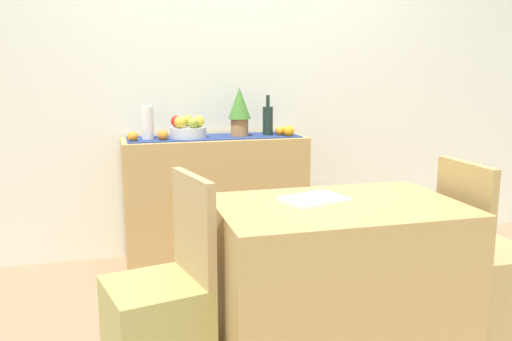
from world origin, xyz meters
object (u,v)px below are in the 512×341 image
object	(u,v)px
potted_plant	(239,110)
dining_table	(337,281)
ceramic_vase	(148,123)
sideboard_console	(215,200)
chair_near_window	(160,323)
chair_by_corner	(486,284)
open_book	(314,200)
wine_bottle	(268,120)
fruit_bowl	(188,132)

from	to	relation	value
potted_plant	dining_table	xyz separation A→B (m)	(0.12, -1.42, -0.68)
potted_plant	ceramic_vase	bearing A→B (deg)	180.00
sideboard_console	ceramic_vase	xyz separation A→B (m)	(-0.44, 0.00, 0.54)
chair_near_window	chair_by_corner	bearing A→B (deg)	-0.15
dining_table	open_book	bearing A→B (deg)	144.85
wine_bottle	chair_near_window	xyz separation A→B (m)	(-0.89, -1.42, -0.71)
fruit_bowl	ceramic_vase	size ratio (longest dim) A/B	1.12
fruit_bowl	open_book	xyz separation A→B (m)	(0.38, -1.35, -0.16)
chair_by_corner	wine_bottle	bearing A→B (deg)	117.39
sideboard_console	wine_bottle	size ratio (longest dim) A/B	4.41
dining_table	potted_plant	bearing A→B (deg)	94.96
sideboard_console	chair_near_window	world-z (taller)	chair_near_window
fruit_bowl	chair_by_corner	size ratio (longest dim) A/B	0.27
potted_plant	dining_table	distance (m)	1.58
dining_table	chair_near_window	bearing A→B (deg)	179.74
wine_bottle	potted_plant	xyz separation A→B (m)	(-0.20, -0.00, 0.08)
dining_table	ceramic_vase	bearing A→B (deg)	117.57
fruit_bowl	ceramic_vase	bearing A→B (deg)	180.00
ceramic_vase	open_book	distance (m)	1.52
chair_by_corner	ceramic_vase	bearing A→B (deg)	137.59
wine_bottle	chair_near_window	bearing A→B (deg)	-122.21
sideboard_console	fruit_bowl	world-z (taller)	fruit_bowl
ceramic_vase	dining_table	world-z (taller)	ceramic_vase
ceramic_vase	sideboard_console	bearing A→B (deg)	0.00
fruit_bowl	open_book	bearing A→B (deg)	-74.28
fruit_bowl	wine_bottle	world-z (taller)	wine_bottle
dining_table	chair_by_corner	distance (m)	0.82
sideboard_console	chair_near_window	bearing A→B (deg)	-110.00
dining_table	chair_by_corner	world-z (taller)	chair_by_corner
wine_bottle	ceramic_vase	size ratio (longest dim) A/B	1.27
chair_near_window	chair_by_corner	xyz separation A→B (m)	(1.63, -0.00, 0.00)
chair_near_window	sideboard_console	bearing A→B (deg)	70.00
chair_by_corner	dining_table	bearing A→B (deg)	179.96
potted_plant	open_book	size ratio (longest dim) A/B	1.20
potted_plant	chair_by_corner	world-z (taller)	potted_plant
dining_table	chair_near_window	world-z (taller)	chair_near_window
dining_table	chair_near_window	xyz separation A→B (m)	(-0.82, 0.00, -0.10)
wine_bottle	chair_near_window	size ratio (longest dim) A/B	0.31
sideboard_console	dining_table	xyz separation A→B (m)	(0.30, -1.42, -0.06)
sideboard_console	potted_plant	world-z (taller)	potted_plant
fruit_bowl	dining_table	xyz separation A→B (m)	(0.48, -1.42, -0.54)
sideboard_console	fruit_bowl	distance (m)	0.51
chair_near_window	chair_by_corner	world-z (taller)	same
wine_bottle	potted_plant	world-z (taller)	potted_plant
open_book	chair_near_window	bearing A→B (deg)	167.04
sideboard_console	fruit_bowl	size ratio (longest dim) A/B	5.04
ceramic_vase	chair_by_corner	world-z (taller)	ceramic_vase
chair_near_window	chair_by_corner	size ratio (longest dim) A/B	1.00
ceramic_vase	potted_plant	bearing A→B (deg)	0.00
open_book	chair_near_window	world-z (taller)	chair_near_window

